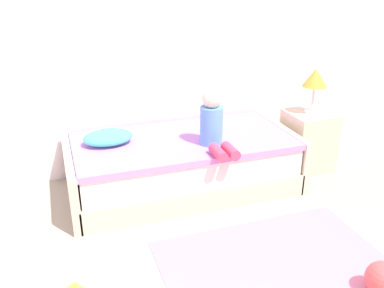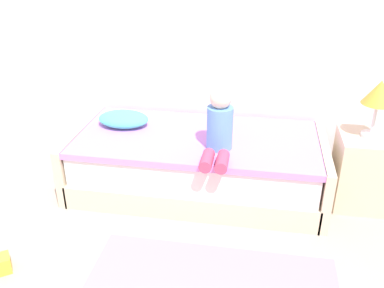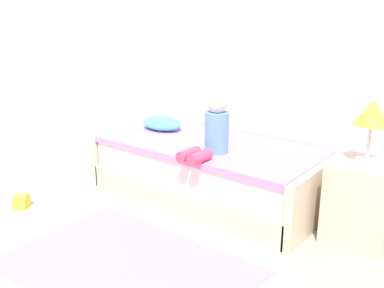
# 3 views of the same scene
# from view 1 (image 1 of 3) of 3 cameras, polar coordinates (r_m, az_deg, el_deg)

# --- Properties ---
(wall_rear) EXTENTS (7.20, 0.10, 2.90)m
(wall_rear) POSITION_cam_1_polar(r_m,az_deg,el_deg) (4.16, -2.68, 16.11)
(wall_rear) COLOR white
(wall_rear) RESTS_ON ground
(bed) EXTENTS (2.11, 1.00, 0.50)m
(bed) POSITION_cam_1_polar(r_m,az_deg,el_deg) (3.92, -1.18, -2.73)
(bed) COLOR beige
(bed) RESTS_ON ground
(nightstand) EXTENTS (0.44, 0.44, 0.60)m
(nightstand) POSITION_cam_1_polar(r_m,az_deg,el_deg) (4.47, 15.51, 0.47)
(nightstand) COLOR beige
(nightstand) RESTS_ON ground
(table_lamp) EXTENTS (0.24, 0.24, 0.45)m
(table_lamp) POSITION_cam_1_polar(r_m,az_deg,el_deg) (4.27, 16.41, 8.38)
(table_lamp) COLOR silver
(table_lamp) RESTS_ON nightstand
(child_figure) EXTENTS (0.20, 0.51, 0.50)m
(child_figure) POSITION_cam_1_polar(r_m,az_deg,el_deg) (3.61, 2.95, 2.80)
(child_figure) COLOR #598CD1
(child_figure) RESTS_ON bed
(pillow) EXTENTS (0.44, 0.30, 0.13)m
(pillow) POSITION_cam_1_polar(r_m,az_deg,el_deg) (3.76, -11.34, 0.92)
(pillow) COLOR #4CCCBC
(pillow) RESTS_ON bed
(toy_ball) EXTENTS (0.23, 0.23, 0.23)m
(toy_ball) POSITION_cam_1_polar(r_m,az_deg,el_deg) (3.06, 24.57, -16.35)
(toy_ball) COLOR #E54C4C
(toy_ball) RESTS_ON ground
(area_rug) EXTENTS (1.60, 1.10, 0.01)m
(area_rug) POSITION_cam_1_polar(r_m,az_deg,el_deg) (3.14, 11.43, -15.84)
(area_rug) COLOR pink
(area_rug) RESTS_ON ground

